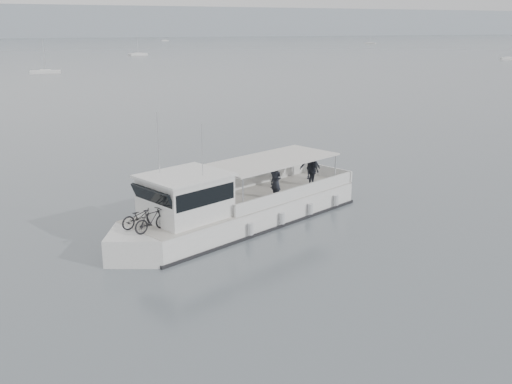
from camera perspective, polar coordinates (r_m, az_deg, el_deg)
name	(u,v)px	position (r m, az deg, el deg)	size (l,w,h in m)	color
ground	(356,217)	(31.31, 10.01, -2.43)	(1400.00, 1400.00, 0.00)	slate
headland	(11,22)	(584.71, -23.28, 15.38)	(1400.00, 90.00, 28.00)	#939EA8
tour_boat	(228,209)	(28.75, -2.80, -1.69)	(14.94, 8.28, 6.40)	white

